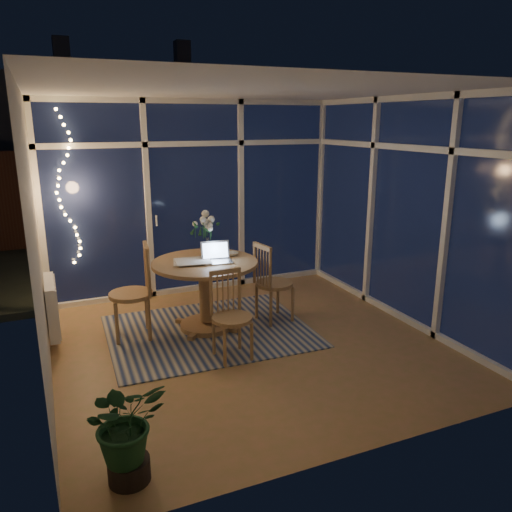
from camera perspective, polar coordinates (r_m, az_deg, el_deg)
name	(u,v)px	position (r m, az deg, el deg)	size (l,w,h in m)	color
floor	(252,344)	(5.45, -0.51, -9.98)	(4.00, 4.00, 0.00)	olive
ceiling	(251,90)	(4.94, -0.59, 18.45)	(4.00, 4.00, 0.00)	silver
wall_back	(195,198)	(6.90, -7.01, 6.60)	(4.00, 0.04, 2.60)	beige
wall_front	(369,283)	(3.34, 12.81, -2.99)	(4.00, 0.04, 2.60)	beige
wall_left	(36,244)	(4.67, -23.84, 1.25)	(0.04, 4.00, 2.60)	beige
wall_right	(410,212)	(6.08, 17.18, 4.87)	(0.04, 4.00, 2.60)	beige
window_wall_back	(196,198)	(6.86, -6.92, 6.55)	(4.00, 0.10, 2.60)	white
window_wall_right	(407,212)	(6.06, 16.89, 4.86)	(0.10, 4.00, 2.60)	white
radiator	(52,307)	(5.78, -22.31, -5.38)	(0.10, 0.70, 0.58)	white
fairy_lights	(65,189)	(6.49, -20.99, 7.17)	(0.24, 0.10, 1.85)	#FAC064
garden_patio	(178,243)	(10.13, -8.86, 1.46)	(12.00, 6.00, 0.10)	black
garden_fence	(146,194)	(10.33, -12.49, 6.97)	(11.00, 0.08, 1.80)	#3E1F16
neighbour_roof	(131,125)	(13.24, -14.09, 14.27)	(7.00, 3.00, 2.20)	#32353C
garden_shrubs	(123,242)	(8.24, -14.93, 1.59)	(0.90, 0.90, 0.90)	black
rug	(209,331)	(5.76, -5.36, -8.53)	(2.22, 1.78, 0.01)	#B4AB93
dining_table	(206,295)	(5.71, -5.77, -4.51)	(1.18, 1.18, 0.81)	olive
chair_left	(131,292)	(5.57, -14.14, -4.00)	(0.49, 0.49, 1.06)	olive
chair_right	(275,282)	(5.87, 2.14, -2.96)	(0.45, 0.45, 0.98)	olive
chair_front	(232,316)	(4.96, -2.74, -6.88)	(0.42, 0.42, 0.91)	olive
laptop	(217,252)	(5.50, -4.44, 0.45)	(0.32, 0.28, 0.24)	silver
flower_vase	(208,245)	(5.86, -5.54, 1.21)	(0.20, 0.20, 0.21)	silver
bowl	(232,254)	(5.80, -2.79, 0.26)	(0.15, 0.15, 0.04)	white
newspapers	(192,262)	(5.54, -7.38, -0.65)	(0.38, 0.29, 0.02)	silver
phone	(217,261)	(5.55, -4.53, -0.60)	(0.12, 0.06, 0.01)	black
potted_plant	(126,430)	(3.53, -14.62, -18.73)	(0.54, 0.47, 0.76)	#184422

